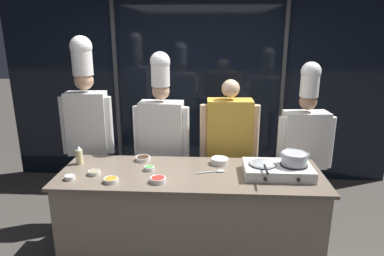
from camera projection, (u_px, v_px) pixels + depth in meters
The scene contains 18 objects.
window_wall_back at pixel (199, 88), 4.82m from camera, with size 5.45×0.09×2.70m.
demo_counter at pixel (191, 216), 3.23m from camera, with size 2.39×0.79×0.89m.
portable_stove at pixel (278, 170), 3.04m from camera, with size 0.60×0.39×0.11m.
frying_pan at pixel (263, 162), 3.02m from camera, with size 0.24×0.42×0.04m.
stock_pot at pixel (294, 158), 3.00m from camera, with size 0.25×0.23×0.11m.
squeeze_bottle_oil at pixel (79, 155), 3.28m from camera, with size 0.07×0.07×0.18m.
prep_bowl_rice at pixel (70, 177), 2.96m from camera, with size 0.09×0.09×0.04m.
prep_bowl_soy_glaze at pixel (143, 158), 3.39m from camera, with size 0.15×0.15×0.04m.
prep_bowl_scallions at pixel (149, 168), 3.15m from camera, with size 0.10×0.10×0.04m.
prep_bowl_carrots at pixel (111, 180), 2.91m from camera, with size 0.13×0.13×0.04m.
prep_bowl_mushrooms at pixel (94, 172), 3.06m from camera, with size 0.11×0.11×0.04m.
prep_bowl_bell_pepper at pixel (158, 179), 2.91m from camera, with size 0.14×0.14×0.04m.
prep_bowl_onion at pixel (220, 160), 3.30m from camera, with size 0.17×0.17×0.06m.
serving_spoon_slotted at pixel (217, 171), 3.12m from camera, with size 0.26×0.11×0.02m.
chef_head at pixel (87, 119), 3.67m from camera, with size 0.55×0.25×2.09m.
chef_sous at pixel (162, 131), 3.72m from camera, with size 0.61×0.26×1.93m.
person_guest at pixel (229, 140), 3.70m from camera, with size 0.63×0.26×1.65m.
chef_line at pixel (304, 140), 3.58m from camera, with size 0.59×0.27×1.84m.
Camera 1 is at (0.17, -2.86, 2.15)m, focal length 32.00 mm.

